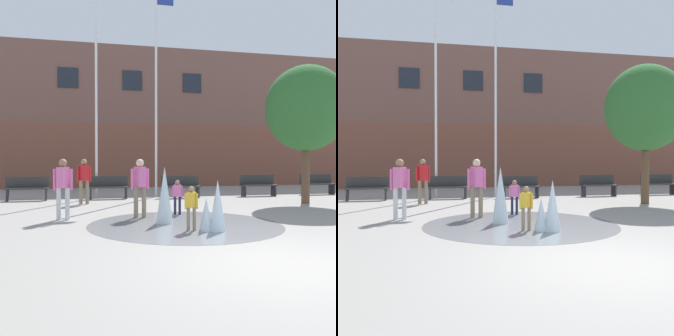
% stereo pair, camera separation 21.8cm
% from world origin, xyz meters
% --- Properties ---
extents(ground_plane, '(100.00, 100.00, 0.00)m').
position_xyz_m(ground_plane, '(0.00, 0.00, 0.00)').
color(ground_plane, gray).
extents(library_building, '(36.00, 6.05, 8.00)m').
position_xyz_m(library_building, '(0.00, 19.80, 4.00)').
color(library_building, brown).
rests_on(library_building, ground).
extents(splash_fountain, '(4.69, 4.69, 1.40)m').
position_xyz_m(splash_fountain, '(-0.50, 3.66, 0.45)').
color(splash_fountain, gray).
rests_on(splash_fountain, ground).
extents(park_bench_under_left_flagpole, '(1.60, 0.44, 0.91)m').
position_xyz_m(park_bench_under_left_flagpole, '(-4.90, 10.58, 0.48)').
color(park_bench_under_left_flagpole, '#28282D').
rests_on(park_bench_under_left_flagpole, ground).
extents(park_bench_center, '(1.60, 0.44, 0.91)m').
position_xyz_m(park_bench_center, '(-1.81, 10.60, 0.48)').
color(park_bench_center, '#28282D').
rests_on(park_bench_center, ground).
extents(park_bench_under_right_flagpole, '(1.60, 0.44, 0.91)m').
position_xyz_m(park_bench_under_right_flagpole, '(1.13, 10.36, 0.48)').
color(park_bench_under_right_flagpole, '#28282D').
rests_on(park_bench_under_right_flagpole, ground).
extents(park_bench_near_trashcan, '(1.60, 0.44, 0.91)m').
position_xyz_m(park_bench_near_trashcan, '(4.61, 10.42, 0.48)').
color(park_bench_near_trashcan, '#28282D').
rests_on(park_bench_near_trashcan, ground).
extents(park_bench_far_right, '(1.60, 0.44, 0.91)m').
position_xyz_m(park_bench_far_right, '(7.57, 10.54, 0.48)').
color(park_bench_far_right, '#28282D').
rests_on(park_bench_far_right, ground).
extents(child_running, '(0.31, 0.17, 0.99)m').
position_xyz_m(child_running, '(-0.23, 5.57, 0.58)').
color(child_running, '#1E233D').
rests_on(child_running, ground).
extents(teen_by_trashcan, '(0.50, 0.39, 1.59)m').
position_xyz_m(teen_by_trashcan, '(-1.36, 5.21, 0.93)').
color(teen_by_trashcan, '#89755B').
rests_on(teen_by_trashcan, ground).
extents(adult_in_red, '(0.50, 0.39, 1.59)m').
position_xyz_m(adult_in_red, '(-3.37, 5.27, 0.93)').
color(adult_in_red, silver).
rests_on(adult_in_red, ground).
extents(adult_watching, '(0.50, 0.39, 1.59)m').
position_xyz_m(adult_watching, '(-2.79, 8.87, 0.93)').
color(adult_watching, '#89755B').
rests_on(adult_watching, ground).
extents(child_with_pink_shirt, '(0.31, 0.23, 0.99)m').
position_xyz_m(child_with_pink_shirt, '(-0.55, 3.06, 0.58)').
color(child_with_pink_shirt, '#89755B').
rests_on(child_with_pink_shirt, ground).
extents(flagpole_left, '(0.80, 0.10, 8.95)m').
position_xyz_m(flagpole_left, '(-2.23, 11.03, 4.73)').
color(flagpole_left, silver).
rests_on(flagpole_left, ground).
extents(flagpole_right, '(0.80, 0.10, 8.93)m').
position_xyz_m(flagpole_right, '(0.25, 11.03, 4.72)').
color(flagpole_right, silver).
rests_on(flagpole_right, ground).
extents(street_tree_near_building, '(2.88, 2.88, 4.94)m').
position_xyz_m(street_tree_near_building, '(4.97, 7.35, 3.40)').
color(street_tree_near_building, brown).
rests_on(street_tree_near_building, ground).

